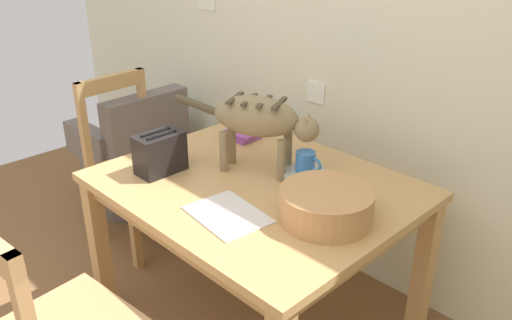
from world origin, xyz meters
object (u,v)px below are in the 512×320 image
saucer_bowl (305,175)px  toaster (160,153)px  dining_table (256,201)px  wooden_chair_far (135,165)px  magazine (228,215)px  cat (259,120)px  wicker_armchair (132,164)px  book_stack (241,134)px  wicker_basket (326,205)px  coffee_mug (306,162)px

saucer_bowl → toaster: bearing=-141.2°
dining_table → wooden_chair_far: 1.01m
dining_table → magazine: magazine is taller
cat → wooden_chair_far: cat is taller
cat → magazine: bearing=2.6°
saucer_bowl → wicker_armchair: size_ratio=0.24×
magazine → book_stack: book_stack is taller
toaster → wooden_chair_far: size_ratio=0.21×
wicker_basket → wooden_chair_far: 1.41m
dining_table → saucer_bowl: saucer_bowl is taller
book_stack → toaster: (0.04, -0.50, 0.07)m
coffee_mug → wooden_chair_far: 1.17m
dining_table → toaster: bearing=-148.5°
wicker_basket → toaster: size_ratio=1.67×
dining_table → coffee_mug: size_ratio=9.88×
dining_table → cat: (-0.06, 0.08, 0.32)m
saucer_bowl → toaster: size_ratio=0.92×
cat → magazine: size_ratio=1.97×
wicker_basket → coffee_mug: bearing=143.5°
saucer_bowl → wooden_chair_far: size_ratio=0.19×
book_stack → wicker_armchair: size_ratio=0.22×
toaster → dining_table: bearing=31.5°
cat → wicker_armchair: 1.49m
saucer_bowl → book_stack: same height
wicker_basket → dining_table: bearing=176.1°
dining_table → cat: 0.34m
magazine → toaster: size_ratio=1.48×
saucer_bowl → book_stack: (-0.51, 0.12, -0.00)m
coffee_mug → wooden_chair_far: size_ratio=0.13×
magazine → cat: bearing=124.9°
book_stack → wicker_basket: (0.77, -0.31, 0.04)m
wicker_basket → wicker_armchair: wicker_basket is taller
dining_table → toaster: toaster is taller
cat → dining_table: bearing=12.7°
wicker_basket → wooden_chair_far: bearing=177.7°
cat → wooden_chair_far: bearing=-112.0°
coffee_mug → wooden_chair_far: (-1.11, -0.13, -0.35)m
coffee_mug → saucer_bowl: bearing=-180.0°
toaster → wicker_armchair: size_ratio=0.26×
dining_table → book_stack: (-0.39, 0.28, 0.10)m
cat → magazine: (0.18, -0.34, -0.23)m
wooden_chair_far → magazine: bearing=73.0°
cat → book_stack: bearing=-146.8°
wicker_basket → toaster: bearing=-165.4°
cat → saucer_bowl: bearing=90.0°
book_stack → wicker_basket: wicker_basket is taller
toaster → book_stack: bearing=94.0°
saucer_bowl → magazine: 0.42m
wicker_basket → saucer_bowl: bearing=143.9°
dining_table → wicker_basket: (0.38, -0.03, 0.15)m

